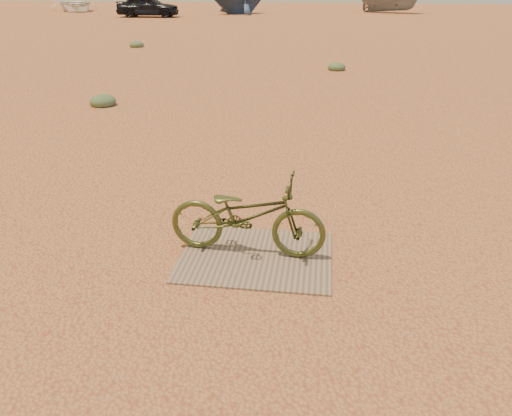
# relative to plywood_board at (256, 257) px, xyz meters

# --- Properties ---
(ground) EXTENTS (120.00, 120.00, 0.00)m
(ground) POSITION_rel_plywood_board_xyz_m (0.44, -0.14, -0.01)
(ground) COLOR #B97B4D
(ground) RESTS_ON ground
(plywood_board) EXTENTS (1.63, 1.28, 0.02)m
(plywood_board) POSITION_rel_plywood_board_xyz_m (0.00, 0.00, 0.00)
(plywood_board) COLOR #856F5C
(plywood_board) RESTS_ON ground
(bicycle) EXTENTS (1.72, 0.68, 0.89)m
(bicycle) POSITION_rel_plywood_board_xyz_m (-0.11, 0.08, 0.45)
(bicycle) COLOR #404A22
(bicycle) RESTS_ON plywood_board
(car) EXTENTS (4.74, 2.11, 1.58)m
(car) POSITION_rel_plywood_board_xyz_m (-13.06, 34.75, 0.78)
(car) COLOR black
(car) RESTS_ON ground
(boat_near_left) EXTENTS (6.41, 7.02, 1.19)m
(boat_near_left) POSITION_rel_plywood_board_xyz_m (-22.00, 40.98, 0.58)
(boat_near_left) COLOR white
(boat_near_left) RESTS_ON ground
(boat_mid_right) EXTENTS (5.79, 4.23, 2.11)m
(boat_mid_right) POSITION_rel_plywood_board_xyz_m (5.69, 42.37, 1.04)
(boat_mid_right) COLOR slate
(boat_mid_right) RESTS_ON ground
(kale_a) EXTENTS (0.62, 0.62, 0.34)m
(kale_a) POSITION_rel_plywood_board_xyz_m (-4.56, 6.54, -0.01)
(kale_a) COLOR #556E46
(kale_a) RESTS_ON ground
(kale_b) EXTENTS (0.58, 0.58, 0.32)m
(kale_b) POSITION_rel_plywood_board_xyz_m (0.98, 12.33, -0.01)
(kale_b) COLOR #556E46
(kale_b) RESTS_ON ground
(kale_c) EXTENTS (0.62, 0.62, 0.34)m
(kale_c) POSITION_rel_plywood_board_xyz_m (-7.61, 17.16, -0.01)
(kale_c) COLOR #556E46
(kale_c) RESTS_ON ground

